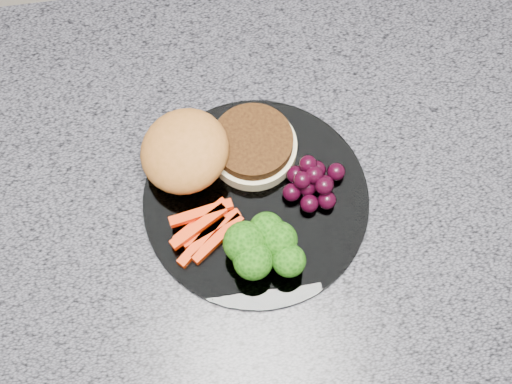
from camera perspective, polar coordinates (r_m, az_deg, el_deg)
island_cabinet at (r=1.28m, az=3.07°, el=-7.46°), size 1.20×0.60×0.86m
countertop at (r=0.85m, az=4.56°, el=0.53°), size 1.20×0.60×0.04m
plate at (r=0.82m, az=-0.00°, el=-0.62°), size 0.26×0.26×0.01m
burger at (r=0.82m, az=-3.75°, el=3.31°), size 0.20×0.13×0.06m
carrot_sticks at (r=0.80m, az=-4.08°, el=-2.90°), size 0.09×0.08×0.02m
broccoli at (r=0.76m, az=0.53°, el=-4.39°), size 0.09×0.08×0.06m
grape_bunch at (r=0.81m, az=4.59°, el=0.77°), size 0.08×0.06×0.04m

